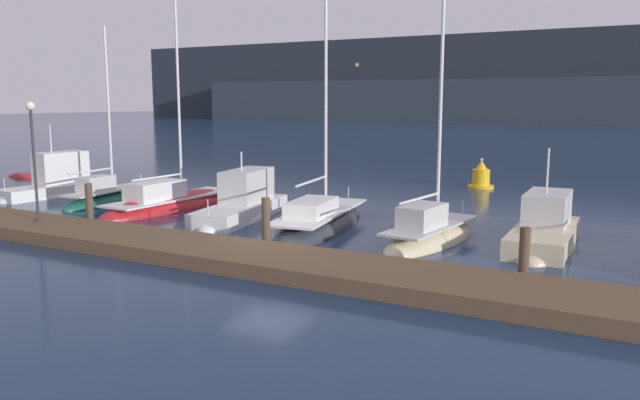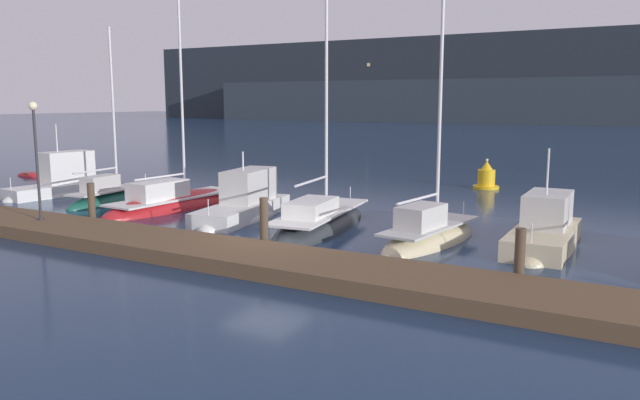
# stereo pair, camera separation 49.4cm
# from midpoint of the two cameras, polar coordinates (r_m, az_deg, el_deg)

# --- Properties ---
(ground_plane) EXTENTS (400.00, 400.00, 0.00)m
(ground_plane) POSITION_cam_midpoint_polar(r_m,az_deg,el_deg) (20.89, -5.43, -4.65)
(ground_plane) COLOR #192D4C
(dock) EXTENTS (40.45, 2.80, 0.45)m
(dock) POSITION_cam_midpoint_polar(r_m,az_deg,el_deg) (19.44, -8.33, -5.06)
(dock) COLOR brown
(dock) RESTS_ON ground
(mooring_pile_1) EXTENTS (0.28, 0.28, 1.75)m
(mooring_pile_1) POSITION_cam_midpoint_polar(r_m,az_deg,el_deg) (26.03, -20.84, -0.50)
(mooring_pile_1) COLOR #4C3D2D
(mooring_pile_1) RESTS_ON ground
(mooring_pile_2) EXTENTS (0.28, 0.28, 1.81)m
(mooring_pile_2) POSITION_cam_midpoint_polar(r_m,az_deg,el_deg) (20.60, -5.64, -2.27)
(mooring_pile_2) COLOR #4C3D2D
(mooring_pile_2) RESTS_ON ground
(mooring_pile_3) EXTENTS (0.28, 0.28, 1.61)m
(mooring_pile_3) POSITION_cam_midpoint_polar(r_m,az_deg,el_deg) (17.52, 17.38, -5.00)
(mooring_pile_3) COLOR #4C3D2D
(mooring_pile_3) RESTS_ON ground
(motorboat_berth_1) EXTENTS (2.54, 6.10, 4.32)m
(motorboat_berth_1) POSITION_cam_midpoint_polar(r_m,az_deg,el_deg) (35.51, -23.48, 1.00)
(motorboat_berth_1) COLOR white
(motorboat_berth_1) RESTS_ON ground
(sailboat_berth_2) EXTENTS (2.09, 5.85, 8.99)m
(sailboat_berth_2) POSITION_cam_midpoint_polar(r_m,az_deg,el_deg) (32.20, -19.40, 0.07)
(sailboat_berth_2) COLOR #195647
(sailboat_berth_2) RESTS_ON ground
(sailboat_berth_3) EXTENTS (2.68, 8.44, 11.02)m
(sailboat_berth_3) POSITION_cam_midpoint_polar(r_m,az_deg,el_deg) (29.69, -13.96, -0.51)
(sailboat_berth_3) COLOR red
(sailboat_berth_3) RESTS_ON ground
(motorboat_berth_4) EXTENTS (3.06, 6.97, 3.46)m
(motorboat_berth_4) POSITION_cam_midpoint_polar(r_m,az_deg,el_deg) (26.67, -7.64, -0.96)
(motorboat_berth_4) COLOR white
(motorboat_berth_4) RESTS_ON ground
(sailboat_berth_5) EXTENTS (3.33, 8.22, 10.29)m
(sailboat_berth_5) POSITION_cam_midpoint_polar(r_m,az_deg,el_deg) (24.28, -0.61, -2.39)
(sailboat_berth_5) COLOR #2D3338
(sailboat_berth_5) RESTS_ON ground
(sailboat_berth_6) EXTENTS (2.54, 6.20, 9.94)m
(sailboat_berth_6) POSITION_cam_midpoint_polar(r_m,az_deg,el_deg) (22.23, 9.39, -3.46)
(sailboat_berth_6) COLOR beige
(sailboat_berth_6) RESTS_ON ground
(motorboat_berth_7) EXTENTS (2.14, 5.92, 4.01)m
(motorboat_berth_7) POSITION_cam_midpoint_polar(r_m,az_deg,el_deg) (22.60, 19.19, -3.32)
(motorboat_berth_7) COLOR beige
(motorboat_berth_7) RESTS_ON ground
(channel_buoy) EXTENTS (1.46, 1.46, 1.70)m
(channel_buoy) POSITION_cam_midpoint_polar(r_m,az_deg,el_deg) (36.61, 14.13, 2.01)
(channel_buoy) COLOR gold
(channel_buoy) RESTS_ON ground
(dock_lamppost) EXTENTS (0.32, 0.32, 4.45)m
(dock_lamppost) POSITION_cam_midpoint_polar(r_m,az_deg,el_deg) (25.58, -25.28, 4.75)
(dock_lamppost) COLOR #2D2D33
(dock_lamppost) RESTS_ON dock
(hillside_backdrop) EXTENTS (240.00, 23.00, 19.62)m
(hillside_backdrop) POSITION_cam_midpoint_polar(r_m,az_deg,el_deg) (147.13, 22.96, 9.98)
(hillside_backdrop) COLOR #232B33
(hillside_backdrop) RESTS_ON ground
(rowboat_adrift) EXTENTS (2.96, 1.30, 0.56)m
(rowboat_adrift) POSITION_cam_midpoint_polar(r_m,az_deg,el_deg) (45.06, -25.79, 1.89)
(rowboat_adrift) COLOR red
(rowboat_adrift) RESTS_ON ground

